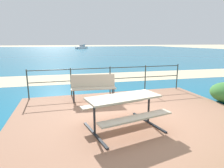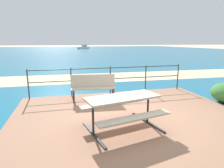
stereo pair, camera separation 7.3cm
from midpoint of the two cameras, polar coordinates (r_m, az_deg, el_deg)
ground_plane at (r=5.23m, az=5.85°, el=-10.34°), size 240.00×240.00×0.00m
patio_paving at (r=5.22m, az=5.86°, el=-10.04°), size 6.40×5.20×0.06m
sea_water at (r=44.57m, az=-13.05°, el=9.65°), size 90.00×90.00×0.01m
beach_strip at (r=11.00m, az=-5.68°, el=1.90°), size 54.07×4.94×0.01m
picnic_table at (r=4.32m, az=3.05°, el=-6.20°), size 1.91×1.62×0.77m
park_bench at (r=6.45m, az=-5.95°, el=-0.35°), size 1.53×0.56×0.88m
railing_fence at (r=7.26m, az=-0.88°, el=2.27°), size 5.94×0.04×1.06m
boat_mid at (r=58.90m, az=-9.21°, el=10.89°), size 4.24×4.82×1.28m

